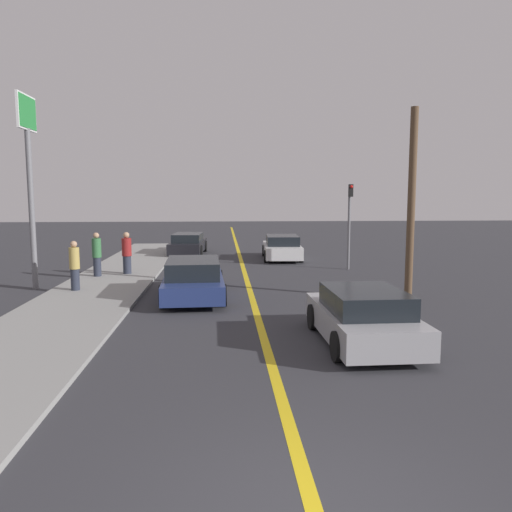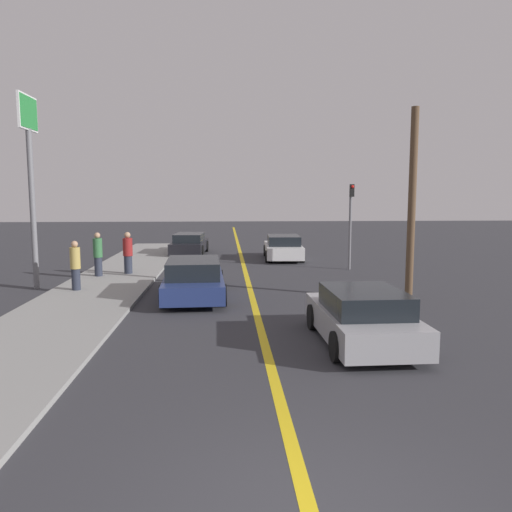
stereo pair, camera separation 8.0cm
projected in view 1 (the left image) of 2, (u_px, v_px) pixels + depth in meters
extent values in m
cube|color=gold|center=(243.00, 268.00, 22.86)|extent=(0.20, 60.00, 0.01)
cube|color=gray|center=(110.00, 281.00, 19.15)|extent=(3.24, 29.23, 0.11)
cube|color=#9E9EA3|center=(362.00, 322.00, 11.27)|extent=(1.89, 4.02, 0.61)
cube|color=black|center=(365.00, 300.00, 11.01)|extent=(1.64, 2.23, 0.48)
cylinder|color=black|center=(314.00, 317.00, 12.44)|extent=(0.23, 0.63, 0.63)
cylinder|color=black|center=(381.00, 315.00, 12.59)|extent=(0.23, 0.63, 0.63)
cylinder|color=black|center=(338.00, 347.00, 9.99)|extent=(0.23, 0.63, 0.63)
cylinder|color=black|center=(421.00, 344.00, 10.14)|extent=(0.23, 0.63, 0.63)
cube|color=navy|center=(194.00, 283.00, 16.31)|extent=(2.07, 4.73, 0.56)
cube|color=black|center=(193.00, 268.00, 16.01)|extent=(1.75, 2.63, 0.54)
cylinder|color=black|center=(169.00, 280.00, 17.65)|extent=(0.25, 0.69, 0.69)
cylinder|color=black|center=(219.00, 279.00, 17.84)|extent=(0.25, 0.69, 0.69)
cylinder|color=black|center=(163.00, 297.00, 14.80)|extent=(0.25, 0.69, 0.69)
cylinder|color=black|center=(223.00, 295.00, 15.00)|extent=(0.25, 0.69, 0.69)
cube|color=silver|center=(282.00, 250.00, 26.19)|extent=(2.02, 4.35, 0.61)
cube|color=black|center=(282.00, 240.00, 25.92)|extent=(1.72, 2.42, 0.48)
cylinder|color=black|center=(264.00, 251.00, 27.51)|extent=(0.25, 0.62, 0.61)
cylinder|color=black|center=(296.00, 250.00, 27.55)|extent=(0.25, 0.62, 0.61)
cylinder|color=black|center=(266.00, 256.00, 24.88)|extent=(0.25, 0.62, 0.61)
cylinder|color=black|center=(301.00, 256.00, 24.92)|extent=(0.25, 0.62, 0.61)
cube|color=black|center=(188.00, 246.00, 28.30)|extent=(1.98, 4.52, 0.58)
cube|color=black|center=(188.00, 237.00, 28.02)|extent=(1.66, 2.52, 0.45)
cylinder|color=black|center=(177.00, 246.00, 29.68)|extent=(0.26, 0.67, 0.65)
cylinder|color=black|center=(205.00, 246.00, 29.69)|extent=(0.26, 0.67, 0.65)
cylinder|color=black|center=(170.00, 251.00, 26.95)|extent=(0.26, 0.67, 0.65)
cylinder|color=black|center=(200.00, 251.00, 26.97)|extent=(0.26, 0.67, 0.65)
cylinder|color=#282D3D|center=(75.00, 279.00, 17.00)|extent=(0.29, 0.29, 0.73)
cylinder|color=tan|center=(74.00, 258.00, 16.92)|extent=(0.34, 0.34, 0.73)
sphere|color=tan|center=(74.00, 244.00, 16.86)|extent=(0.22, 0.22, 0.22)
cylinder|color=#282D3D|center=(97.00, 267.00, 19.95)|extent=(0.30, 0.30, 0.76)
cylinder|color=#336B3D|center=(97.00, 248.00, 19.86)|extent=(0.36, 0.36, 0.76)
sphere|color=tan|center=(96.00, 235.00, 19.80)|extent=(0.23, 0.23, 0.23)
cylinder|color=#282D3D|center=(127.00, 265.00, 20.63)|extent=(0.33, 0.33, 0.73)
cylinder|color=maroon|center=(127.00, 247.00, 20.55)|extent=(0.39, 0.39, 0.73)
sphere|color=tan|center=(126.00, 235.00, 20.49)|extent=(0.25, 0.25, 0.25)
cylinder|color=slate|center=(349.00, 227.00, 22.37)|extent=(0.12, 0.12, 3.82)
cube|color=black|center=(351.00, 190.00, 22.00)|extent=(0.18, 0.18, 0.55)
sphere|color=red|center=(351.00, 187.00, 21.89)|extent=(0.14, 0.14, 0.14)
cylinder|color=slate|center=(32.00, 210.00, 17.58)|extent=(0.20, 0.20, 5.63)
cube|color=silver|center=(26.00, 112.00, 17.17)|extent=(0.08, 1.60, 1.21)
cube|color=#238438|center=(26.00, 112.00, 17.17)|extent=(0.12, 1.48, 1.09)
cylinder|color=brown|center=(411.00, 206.00, 15.59)|extent=(0.24, 0.24, 6.02)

